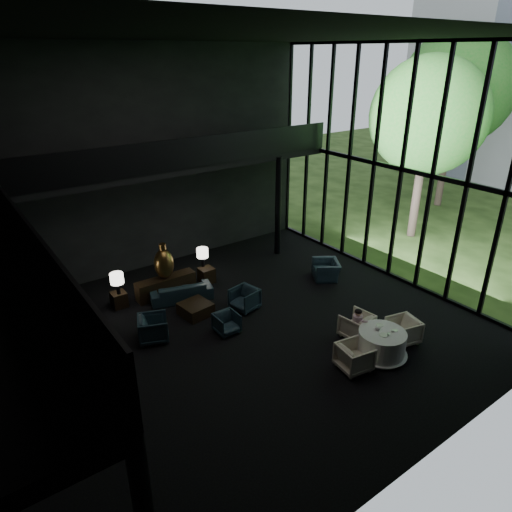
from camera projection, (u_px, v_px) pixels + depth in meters
floor at (234, 336)px, 13.43m from camera, size 14.00×12.00×0.02m
ceiling at (227, 35)px, 10.15m from camera, size 14.00×12.00×0.02m
wall_back at (139, 164)px, 16.22m from camera, size 14.00×0.04×8.00m
wall_front at (434, 299)px, 7.37m from camera, size 14.00×0.04×8.00m
curtain_wall at (402, 169)px, 15.52m from camera, size 0.20×12.00×8.00m
mezzanine_back at (177, 165)px, 16.02m from camera, size 12.00×2.00×0.25m
railing_left at (15, 224)px, 8.87m from camera, size 0.06×12.00×1.00m
railing_back at (190, 153)px, 15.04m from camera, size 12.00×0.06×1.00m
column_ne at (278, 207)px, 18.14m from camera, size 0.24×0.24×4.00m
tree_near at (428, 116)px, 18.66m from camera, size 4.80×4.80×7.65m
tree_far at (457, 89)px, 22.51m from camera, size 5.60×5.60×8.80m
console at (166, 286)px, 15.59m from camera, size 2.08×0.47×0.66m
bronze_urn at (164, 263)px, 15.24m from camera, size 0.66×0.66×1.23m
side_table_left at (119, 299)px, 14.90m from camera, size 0.46×0.46×0.51m
table_lamp_left at (117, 279)px, 14.53m from camera, size 0.43×0.43×0.72m
side_table_right at (207, 275)px, 16.47m from camera, size 0.50×0.50×0.55m
table_lamp_right at (202, 253)px, 16.32m from camera, size 0.42×0.42×0.70m
sofa at (181, 289)px, 15.27m from camera, size 2.12×1.12×0.80m
lounge_armchair_west at (153, 326)px, 13.08m from camera, size 1.10×1.13×0.91m
lounge_armchair_east at (244, 298)px, 14.69m from camera, size 0.90×0.94×0.83m
lounge_armchair_south at (227, 323)px, 13.50m from camera, size 0.60×0.56×0.61m
window_armchair at (326, 267)px, 16.70m from camera, size 1.06×1.17×0.86m
coffee_table at (196, 309)px, 14.46m from camera, size 0.98×0.98×0.39m
dining_table at (381, 345)px, 12.46m from camera, size 1.46×1.46×0.75m
dining_chair_north at (357, 324)px, 13.24m from camera, size 0.95×0.90×0.88m
dining_chair_east at (403, 329)px, 13.02m from camera, size 0.93×0.97×0.84m
dining_chair_west at (355, 355)px, 11.87m from camera, size 0.92×0.96×0.87m
child at (358, 319)px, 12.91m from camera, size 0.28×0.28×0.60m
plate_a at (384, 335)px, 12.15m from camera, size 0.29×0.29×0.01m
plate_b at (380, 325)px, 12.58m from camera, size 0.25×0.25×0.01m
saucer at (395, 330)px, 12.35m from camera, size 0.19×0.19×0.01m
coffee_cup at (392, 331)px, 12.28m from camera, size 0.09×0.09×0.06m
cereal_bowl at (377, 328)px, 12.39m from camera, size 0.16×0.16×0.08m
cream_pot at (388, 334)px, 12.12m from camera, size 0.08×0.08×0.07m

